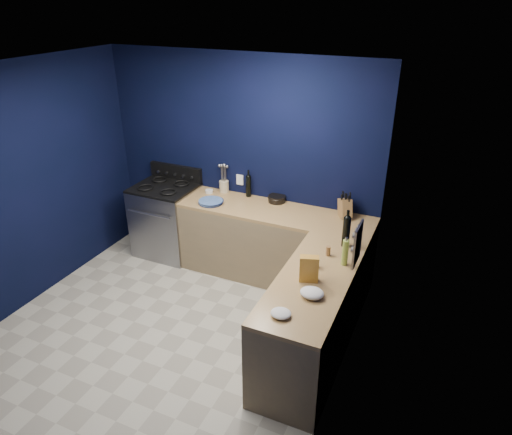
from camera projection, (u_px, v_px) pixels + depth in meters
The scene contains 28 objects.
floor at pixel (169, 334), 4.75m from camera, with size 3.50×3.50×0.02m, color #B1AD9C.
ceiling at pixel (140, 73), 3.59m from camera, with size 3.50×3.50×0.02m, color silver.
wall_back at pixel (240, 162), 5.61m from camera, with size 3.50×0.02×2.60m, color black.
wall_right at pixel (346, 264), 3.53m from camera, with size 0.02×3.50×2.60m, color black.
wall_left at pixel (17, 191), 4.82m from camera, with size 0.02×3.50×2.60m, color black.
cab_back at pixel (275, 246), 5.51m from camera, with size 2.30×0.63×0.86m, color olive.
top_back at pixel (275, 212), 5.31m from camera, with size 2.30×0.63×0.04m, color brown.
cab_right at pixel (311, 320), 4.27m from camera, with size 0.63×1.67×0.86m, color olive.
top_right at pixel (314, 280), 4.07m from camera, with size 0.63×1.67×0.04m, color brown.
gas_range at pixel (167, 221), 6.05m from camera, with size 0.76×0.66×0.92m, color gray.
oven_door at pixel (153, 232), 5.79m from camera, with size 0.59×0.02×0.42m, color black.
cooktop at pixel (164, 188), 5.84m from camera, with size 0.76×0.66×0.03m, color black.
backguard at pixel (176, 172), 6.03m from camera, with size 0.76×0.06×0.20m, color black.
spice_panel at pixel (357, 244), 4.04m from camera, with size 0.02×0.28×0.38m, color gray.
wall_outlet at pixel (240, 180), 5.69m from camera, with size 0.09×0.02×0.13m, color white.
plate_stack at pixel (211, 202), 5.49m from camera, with size 0.29×0.29×0.04m, color #35668F.
ramekin at pixel (209, 191), 5.77m from camera, with size 0.10×0.10×0.04m, color white.
utensil_crock at pixel (224, 186), 5.77m from camera, with size 0.12×0.12×0.15m, color beige.
wine_bottle_back at pixel (249, 186), 5.62m from camera, with size 0.07×0.07×0.27m, color black.
lemon_basket at pixel (277, 199), 5.51m from camera, with size 0.21×0.21×0.08m, color black.
knife_block at pixel (345, 208), 5.12m from camera, with size 0.11×0.19×0.21m, color brown.
wine_bottle_right at pixel (346, 232), 4.51m from camera, with size 0.08×0.08×0.31m, color black.
oil_bottle at pixel (345, 253), 4.21m from camera, with size 0.06×0.06×0.25m, color #8DAA3F.
spice_jar_near at pixel (328, 251), 4.39m from camera, with size 0.04×0.04×0.10m, color olive.
spice_jar_far at pixel (317, 263), 4.20m from camera, with size 0.05×0.05×0.09m, color olive.
crouton_bag at pixel (309, 269), 3.97m from camera, with size 0.17×0.08×0.24m, color #A74221.
towel_front at pixel (312, 293), 3.80m from camera, with size 0.20×0.17×0.07m, color white.
towel_end at pixel (281, 313), 3.58m from camera, with size 0.17×0.15×0.05m, color white.
Camera 1 is at (2.35, -3.02, 3.19)m, focal length 32.10 mm.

